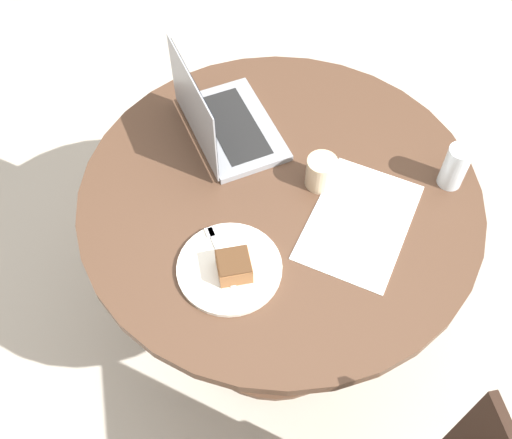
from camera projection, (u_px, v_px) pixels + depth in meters
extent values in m
plane|color=#B7AD9E|center=(273.00, 318.00, 2.13)|extent=(12.00, 12.00, 0.00)
cylinder|color=#4C3323|center=(273.00, 317.00, 2.12)|extent=(0.59, 0.59, 0.02)
cylinder|color=#4C3323|center=(276.00, 267.00, 1.83)|extent=(0.12, 0.12, 0.70)
cylinder|color=#4C3323|center=(280.00, 195.00, 1.53)|extent=(1.03, 1.03, 0.03)
cube|color=white|center=(359.00, 222.00, 1.46)|extent=(0.39, 0.31, 0.00)
cylinder|color=silver|center=(229.00, 268.00, 1.38)|extent=(0.24, 0.24, 0.01)
cube|color=brown|center=(234.00, 266.00, 1.35)|extent=(0.10, 0.10, 0.05)
cube|color=#4D311C|center=(234.00, 261.00, 1.33)|extent=(0.09, 0.09, 0.00)
cube|color=silver|center=(221.00, 257.00, 1.39)|extent=(0.15, 0.10, 0.00)
cube|color=silver|center=(211.00, 232.00, 1.43)|extent=(0.04, 0.04, 0.00)
cylinder|color=#C6AD89|center=(321.00, 172.00, 1.49)|extent=(0.08, 0.08, 0.09)
cylinder|color=silver|center=(455.00, 167.00, 1.48)|extent=(0.06, 0.06, 0.12)
cube|color=gray|center=(234.00, 128.00, 1.63)|extent=(0.38, 0.35, 0.02)
cube|color=black|center=(234.00, 125.00, 1.62)|extent=(0.29, 0.25, 0.00)
cube|color=gray|center=(193.00, 107.00, 1.50)|extent=(0.27, 0.19, 0.22)
cube|color=black|center=(194.00, 107.00, 1.50)|extent=(0.25, 0.17, 0.20)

